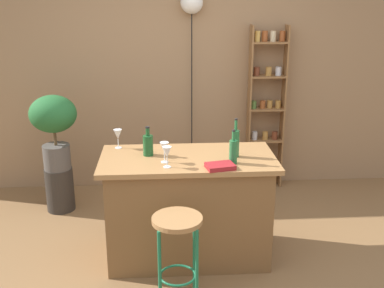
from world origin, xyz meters
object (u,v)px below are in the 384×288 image
(bottle_spirits_clear, at_px, (233,151))
(wine_glass_right, at_px, (167,153))
(plant_stool, at_px, (60,189))
(pendant_globe_light, at_px, (192,5))
(bottle_olive_oil, at_px, (148,145))
(cookbook, at_px, (220,166))
(bar_stool, at_px, (177,239))
(wine_glass_center, at_px, (118,135))
(potted_plant, at_px, (54,123))
(bottle_vinegar, at_px, (235,142))
(wine_glass_left, at_px, (164,148))
(spice_shelf, at_px, (266,108))

(bottle_spirits_clear, bearing_deg, wine_glass_right, -174.47)
(plant_stool, relative_size, pendant_globe_light, 0.21)
(bottle_olive_oil, bearing_deg, pendant_globe_light, 72.98)
(wine_glass_right, relative_size, cookbook, 0.78)
(bar_stool, relative_size, wine_glass_center, 4.16)
(bar_stool, distance_m, bottle_spirits_clear, 0.82)
(cookbook, bearing_deg, wine_glass_right, 160.67)
(pendant_globe_light, bearing_deg, potted_plant, -158.26)
(bar_stool, distance_m, bottle_vinegar, 0.94)
(wine_glass_right, height_order, cookbook, wine_glass_right)
(wine_glass_right, bearing_deg, plant_stool, 132.47)
(bar_stool, distance_m, wine_glass_center, 1.14)
(bar_stool, height_order, potted_plant, potted_plant)
(wine_glass_right, distance_m, cookbook, 0.42)
(potted_plant, distance_m, bottle_spirits_clear, 1.98)
(wine_glass_left, distance_m, cookbook, 0.46)
(potted_plant, height_order, bottle_olive_oil, potted_plant)
(plant_stool, height_order, potted_plant, potted_plant)
(bar_stool, bearing_deg, potted_plant, 125.54)
(potted_plant, bearing_deg, bottle_vinegar, -31.14)
(potted_plant, xyz_separation_m, pendant_globe_light, (1.40, 0.56, 1.10))
(potted_plant, bearing_deg, pendant_globe_light, 21.74)
(wine_glass_right, height_order, pendant_globe_light, pendant_globe_light)
(wine_glass_left, bearing_deg, bottle_spirits_clear, -6.34)
(plant_stool, relative_size, wine_glass_right, 2.77)
(spice_shelf, relative_size, wine_glass_right, 11.15)
(potted_plant, height_order, cookbook, potted_plant)
(wine_glass_left, relative_size, cookbook, 0.78)
(plant_stool, distance_m, wine_glass_right, 1.81)
(potted_plant, distance_m, bottle_olive_oil, 1.32)
(bottle_spirits_clear, height_order, wine_glass_center, bottle_spirits_clear)
(spice_shelf, xyz_separation_m, bottle_olive_oil, (-1.28, -1.43, 0.06))
(bottle_vinegar, xyz_separation_m, bottle_spirits_clear, (-0.04, -0.15, -0.02))
(wine_glass_left, xyz_separation_m, cookbook, (0.42, -0.16, -0.10))
(spice_shelf, distance_m, cookbook, 1.91)
(bottle_spirits_clear, bearing_deg, plant_stool, 144.47)
(bottle_vinegar, xyz_separation_m, bottle_olive_oil, (-0.70, 0.08, -0.03))
(potted_plant, distance_m, cookbook, 1.95)
(wine_glass_left, height_order, pendant_globe_light, pendant_globe_light)
(spice_shelf, bearing_deg, cookbook, -112.51)
(wine_glass_left, bearing_deg, plant_stool, 134.71)
(wine_glass_left, distance_m, wine_glass_right, 0.11)
(bar_stool, distance_m, wine_glass_left, 0.73)
(potted_plant, distance_m, pendant_globe_light, 1.87)
(wine_glass_center, bearing_deg, wine_glass_left, -44.07)
(bottle_vinegar, distance_m, cookbook, 0.32)
(bottle_vinegar, xyz_separation_m, wine_glass_left, (-0.57, -0.09, -0.00))
(wine_glass_center, bearing_deg, bottle_olive_oil, -38.19)
(bar_stool, xyz_separation_m, wine_glass_left, (-0.08, 0.53, 0.50))
(cookbook, bearing_deg, plant_stool, 128.34)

